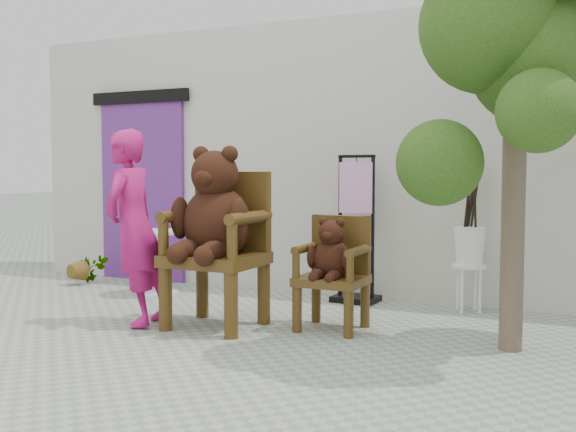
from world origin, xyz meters
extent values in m
plane|color=gray|center=(0.00, 0.00, 0.00)|extent=(60.00, 60.00, 0.00)
cube|color=beige|center=(0.00, 3.10, 1.50)|extent=(9.00, 1.00, 3.00)
cube|color=#652B83|center=(-3.00, 2.58, 1.10)|extent=(1.20, 0.08, 2.20)
cube|color=black|center=(-3.00, 2.54, 2.25)|extent=(1.40, 0.06, 0.15)
cylinder|color=#3C280D|center=(-1.17, 0.47, 0.27)|extent=(0.12, 0.12, 0.54)
cylinder|color=#3C280D|center=(-1.17, 1.05, 0.27)|extent=(0.12, 0.12, 0.54)
cylinder|color=#3C280D|center=(-0.53, 0.47, 0.27)|extent=(0.12, 0.12, 0.54)
cylinder|color=#3C280D|center=(-0.53, 1.05, 0.27)|extent=(0.12, 0.12, 0.54)
cube|color=#3C280D|center=(-0.85, 0.76, 0.59)|extent=(0.77, 0.70, 0.10)
cube|color=#3C280D|center=(-0.85, 1.06, 0.99)|extent=(0.73, 0.10, 0.70)
cylinder|color=#3C280D|center=(-1.18, 1.06, 0.99)|extent=(0.10, 0.10, 0.70)
cylinder|color=#3C280D|center=(-1.18, 0.47, 0.80)|extent=(0.09, 0.09, 0.32)
cylinder|color=#3C280D|center=(-1.18, 0.76, 0.96)|extent=(0.10, 0.67, 0.10)
cylinder|color=#3C280D|center=(-0.52, 1.06, 0.99)|extent=(0.10, 0.10, 0.70)
cylinder|color=#3C280D|center=(-0.52, 0.47, 0.80)|extent=(0.09, 0.09, 0.32)
cylinder|color=#3C280D|center=(-0.52, 0.76, 0.96)|extent=(0.10, 0.67, 0.10)
ellipsoid|color=black|center=(-0.85, 0.79, 0.90)|extent=(0.61, 0.52, 0.64)
sphere|color=black|center=(-0.85, 0.76, 1.32)|extent=(0.41, 0.41, 0.41)
ellipsoid|color=black|center=(-0.85, 0.60, 1.29)|extent=(0.18, 0.15, 0.15)
sphere|color=black|center=(-0.99, 0.77, 1.50)|extent=(0.14, 0.14, 0.14)
sphere|color=black|center=(-0.71, 0.77, 1.50)|extent=(0.14, 0.14, 0.14)
ellipsoid|color=black|center=(-1.14, 0.66, 0.95)|extent=(0.14, 0.20, 0.37)
ellipsoid|color=black|center=(-0.98, 0.52, 0.69)|extent=(0.18, 0.36, 0.18)
sphere|color=black|center=(-0.98, 0.37, 0.67)|extent=(0.17, 0.17, 0.17)
ellipsoid|color=black|center=(-0.56, 0.66, 0.95)|extent=(0.14, 0.20, 0.37)
ellipsoid|color=black|center=(-0.72, 0.52, 0.69)|extent=(0.18, 0.36, 0.18)
sphere|color=black|center=(-0.72, 0.37, 0.67)|extent=(0.17, 0.17, 0.17)
cylinder|color=#3C280D|center=(-0.13, 0.89, 0.19)|extent=(0.08, 0.08, 0.39)
cylinder|color=#3C280D|center=(-0.13, 1.30, 0.19)|extent=(0.08, 0.08, 0.39)
cylinder|color=#3C280D|center=(0.32, 0.89, 0.19)|extent=(0.08, 0.08, 0.39)
cylinder|color=#3C280D|center=(0.32, 1.30, 0.19)|extent=(0.08, 0.08, 0.39)
cube|color=#3C280D|center=(0.10, 1.10, 0.42)|extent=(0.55, 0.50, 0.07)
cube|color=#3C280D|center=(0.10, 1.31, 0.71)|extent=(0.52, 0.07, 0.50)
cylinder|color=#3C280D|center=(-0.14, 1.31, 0.71)|extent=(0.07, 0.07, 0.50)
cylinder|color=#3C280D|center=(-0.14, 0.89, 0.57)|extent=(0.06, 0.06, 0.23)
cylinder|color=#3C280D|center=(-0.14, 1.10, 0.69)|extent=(0.07, 0.48, 0.07)
cylinder|color=#3C280D|center=(0.33, 1.31, 0.71)|extent=(0.07, 0.07, 0.50)
cylinder|color=#3C280D|center=(0.33, 0.89, 0.57)|extent=(0.06, 0.06, 0.23)
cylinder|color=#3C280D|center=(0.33, 1.10, 0.69)|extent=(0.07, 0.48, 0.07)
ellipsoid|color=black|center=(0.10, 1.10, 0.60)|extent=(0.33, 0.28, 0.35)
sphere|color=black|center=(0.10, 1.09, 0.83)|extent=(0.22, 0.22, 0.22)
ellipsoid|color=black|center=(0.10, 1.00, 0.81)|extent=(0.10, 0.08, 0.08)
sphere|color=black|center=(0.02, 1.09, 0.92)|extent=(0.08, 0.08, 0.08)
sphere|color=black|center=(0.17, 1.09, 0.92)|extent=(0.08, 0.08, 0.08)
ellipsoid|color=black|center=(-0.06, 1.03, 0.62)|extent=(0.08, 0.11, 0.20)
ellipsoid|color=black|center=(0.02, 0.95, 0.49)|extent=(0.10, 0.19, 0.10)
sphere|color=black|center=(0.02, 0.88, 0.48)|extent=(0.09, 0.09, 0.09)
ellipsoid|color=black|center=(0.25, 1.03, 0.62)|extent=(0.08, 0.11, 0.20)
ellipsoid|color=black|center=(0.17, 0.95, 0.49)|extent=(0.10, 0.19, 0.10)
sphere|color=black|center=(0.17, 0.88, 0.48)|extent=(0.09, 0.09, 0.09)
imported|color=#B41669|center=(-1.54, 0.55, 0.85)|extent=(0.48, 0.66, 1.71)
cylinder|color=white|center=(-2.22, 1.80, 0.69)|extent=(0.60, 0.60, 0.03)
cylinder|color=white|center=(-2.22, 1.80, 0.35)|extent=(0.06, 0.06, 0.68)
cylinder|color=white|center=(-2.22, 1.80, 0.01)|extent=(0.44, 0.44, 0.03)
cube|color=black|center=(-0.31, 2.36, 0.75)|extent=(0.03, 0.03, 1.50)
cube|color=black|center=(0.05, 2.34, 0.75)|extent=(0.03, 0.03, 1.50)
cube|color=black|center=(-0.13, 2.35, 1.50)|extent=(0.40, 0.05, 0.03)
cube|color=black|center=(-0.13, 2.35, 0.03)|extent=(0.47, 0.37, 0.06)
cube|color=#E79FDF|center=(-0.13, 2.34, 1.18)|extent=(0.36, 0.06, 0.52)
cylinder|color=black|center=(-0.13, 2.35, 1.47)|extent=(0.01, 0.01, 0.08)
cylinder|color=white|center=(1.02, 2.35, 0.44)|extent=(0.32, 0.32, 0.03)
cylinder|color=white|center=(1.10, 2.43, 0.22)|extent=(0.03, 0.03, 0.44)
cylinder|color=white|center=(0.93, 2.43, 0.22)|extent=(0.03, 0.03, 0.44)
cylinder|color=white|center=(0.93, 2.26, 0.22)|extent=(0.03, 0.03, 0.44)
cylinder|color=white|center=(1.10, 2.26, 0.22)|extent=(0.03, 0.03, 0.44)
cylinder|color=black|center=(0.98, 2.38, 1.05)|extent=(0.08, 0.08, 0.80)
cylinder|color=#9D6B47|center=(0.96, 2.41, 1.38)|extent=(0.04, 0.04, 0.07)
cylinder|color=black|center=(0.99, 2.39, 1.05)|extent=(0.09, 0.07, 0.80)
cylinder|color=#9D6B47|center=(0.97, 2.41, 1.38)|extent=(0.04, 0.04, 0.07)
cylinder|color=black|center=(1.02, 2.40, 1.05)|extent=(0.14, 0.04, 0.80)
cylinder|color=#9D6B47|center=(1.03, 2.44, 1.38)|extent=(0.05, 0.04, 0.08)
cylinder|color=black|center=(1.05, 2.38, 1.05)|extent=(0.14, 0.13, 0.79)
cylinder|color=#9D6B47|center=(1.09, 2.43, 1.38)|extent=(0.05, 0.04, 0.08)
cylinder|color=black|center=(1.06, 2.33, 1.05)|extent=(0.05, 0.08, 0.80)
cylinder|color=#9D6B47|center=(1.08, 2.32, 1.38)|extent=(0.04, 0.04, 0.07)
cylinder|color=black|center=(1.01, 2.40, 1.05)|extent=(0.13, 0.04, 0.80)
cylinder|color=#9D6B47|center=(1.00, 2.44, 1.38)|extent=(0.04, 0.04, 0.07)
cylinder|color=#4E3C2F|center=(1.56, 1.06, 1.52)|extent=(0.17, 0.17, 3.03)
sphere|color=#1D3C10|center=(1.39, 0.79, 2.38)|extent=(0.97, 0.97, 0.97)
sphere|color=#1D3C10|center=(1.69, 0.94, 2.13)|extent=(0.93, 0.93, 0.93)
sphere|color=#1D3C10|center=(1.12, 0.52, 1.41)|extent=(0.61, 0.61, 0.61)
sphere|color=#1D3C10|center=(1.77, 0.41, 1.73)|extent=(0.54, 0.54, 0.54)
imported|color=#1D3C10|center=(-3.40, 2.00, 0.21)|extent=(0.44, 0.40, 0.42)
camera|label=1|loc=(2.17, -4.18, 1.35)|focal=42.00mm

